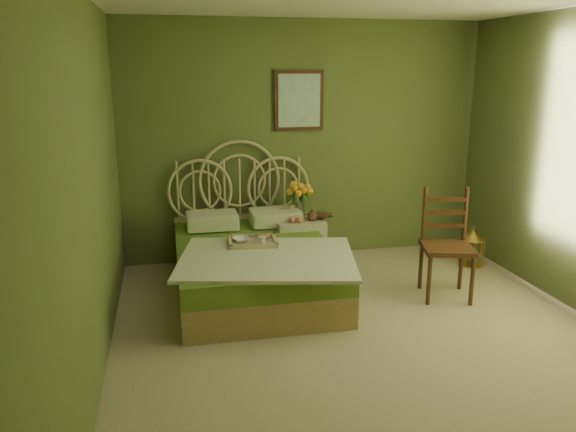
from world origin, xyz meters
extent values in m
plane|color=#C5AF8E|center=(0.00, 0.00, 0.00)|extent=(4.50, 4.50, 0.00)
plane|color=#5C6A38|center=(0.00, 2.25, 1.30)|extent=(4.00, 0.00, 4.00)
plane|color=#5C6A38|center=(-2.00, 0.00, 1.30)|extent=(0.00, 4.50, 4.50)
cube|color=#35190E|center=(-0.07, 2.23, 1.75)|extent=(0.54, 0.03, 0.64)
cube|color=silver|center=(-0.07, 2.21, 1.75)|extent=(0.46, 0.01, 0.56)
cube|color=tan|center=(-0.74, 1.20, 0.14)|extent=(1.43, 1.90, 0.29)
cube|color=olive|center=(-0.74, 1.20, 0.38)|extent=(1.43, 1.90, 0.19)
cube|color=#EDE4C9|center=(-0.69, 0.77, 0.49)|extent=(1.70, 1.43, 0.03)
cube|color=#EDE4C9|center=(-1.07, 1.87, 0.56)|extent=(0.52, 0.38, 0.15)
cube|color=#EDE4C9|center=(-0.40, 1.87, 0.56)|extent=(0.52, 0.38, 0.15)
cube|color=#CBB687|center=(-0.75, 1.18, 0.50)|extent=(0.48, 0.39, 0.04)
ellipsoid|color=#B77A38|center=(-0.63, 1.27, 0.55)|extent=(0.12, 0.07, 0.05)
cube|color=beige|center=(-0.17, 1.80, 0.27)|extent=(0.50, 0.50, 0.55)
cylinder|color=silver|center=(-0.12, 1.92, 0.64)|extent=(0.10, 0.10, 0.18)
ellipsoid|color=tan|center=(-0.31, 1.90, 0.60)|extent=(0.21, 0.11, 0.10)
sphere|color=#D57952|center=(-0.27, 1.65, 0.58)|extent=(0.07, 0.07, 0.07)
sphere|color=#D57952|center=(-0.20, 1.63, 0.58)|extent=(0.07, 0.07, 0.07)
cube|color=#35190E|center=(1.00, 0.74, 0.48)|extent=(0.55, 0.55, 0.04)
cylinder|color=#35190E|center=(0.81, 0.55, 0.24)|extent=(0.04, 0.04, 0.48)
cylinder|color=#35190E|center=(1.19, 0.55, 0.24)|extent=(0.04, 0.04, 0.48)
cylinder|color=#35190E|center=(0.81, 0.94, 0.24)|extent=(0.04, 0.04, 0.48)
cylinder|color=#35190E|center=(1.19, 0.94, 0.24)|extent=(0.04, 0.04, 0.48)
cube|color=#35190E|center=(1.00, 0.94, 0.75)|extent=(0.38, 0.14, 0.54)
cylinder|color=gold|center=(1.70, 1.49, 0.01)|extent=(0.26, 0.26, 0.01)
cylinder|color=gold|center=(1.70, 1.49, 0.15)|extent=(0.26, 0.26, 0.29)
cone|color=gold|center=(1.70, 1.49, 0.35)|extent=(0.26, 0.26, 0.10)
imported|color=#381E0F|center=(0.01, 1.82, 0.56)|extent=(0.21, 0.25, 0.02)
imported|color=#472819|center=(0.01, 1.82, 0.58)|extent=(0.26, 0.28, 0.02)
imported|color=white|center=(-0.85, 1.23, 0.53)|extent=(0.16, 0.16, 0.04)
imported|color=white|center=(-0.67, 1.12, 0.55)|extent=(0.09, 0.09, 0.07)
camera|label=1|loc=(-1.48, -3.77, 2.10)|focal=35.00mm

